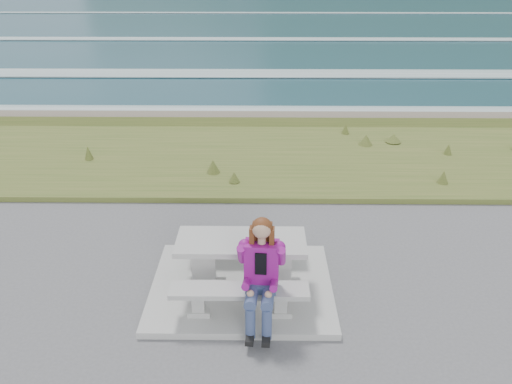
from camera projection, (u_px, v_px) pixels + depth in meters
concrete_slab at (242, 287)px, 7.25m from camera, size 2.60×2.10×0.10m
picnic_table at (241, 250)px, 6.97m from camera, size 1.80×0.75×0.75m
bench_landward at (239, 294)px, 6.44m from camera, size 1.80×0.35×0.45m
bench_seaward at (243, 238)px, 7.70m from camera, size 1.80×0.35×0.45m
grass_verge at (250, 160)px, 11.76m from camera, size 160.00×4.50×0.22m
shore_drop at (252, 122)px, 14.37m from camera, size 160.00×0.80×2.20m
ocean at (257, 62)px, 30.60m from camera, size 1600.00×1600.00×0.09m
seated_woman at (261, 289)px, 6.23m from camera, size 0.47×0.76×1.46m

